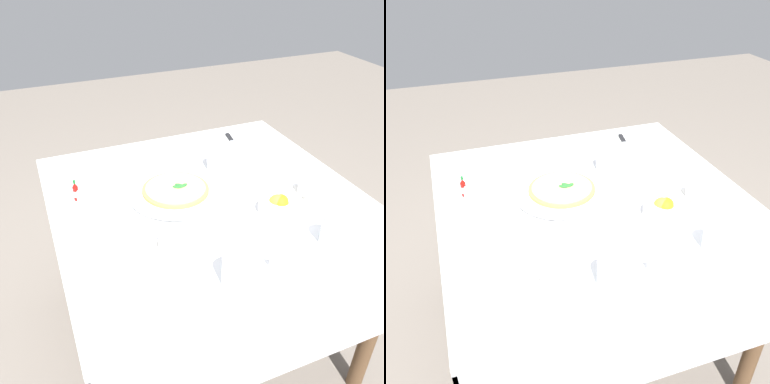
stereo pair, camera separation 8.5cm
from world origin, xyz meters
The scene contains 18 objects.
ground_plane centered at (0.00, 0.00, 0.00)m, with size 8.00×8.00×0.00m, color slate.
dining_table centered at (0.00, 0.00, 0.62)m, with size 1.12×1.12×0.75m.
pizza_plate centered at (-0.07, -0.10, 0.76)m, with size 0.36×0.36×0.02m.
pizza centered at (-0.07, -0.10, 0.78)m, with size 0.25×0.25×0.02m.
coffee_cup_near_left centered at (0.12, 0.35, 0.78)m, with size 0.13×0.13×0.07m.
coffee_cup_far_left centered at (0.23, -0.23, 0.78)m, with size 0.13×0.13×0.06m.
coffee_cup_right_edge centered at (-0.28, -0.33, 0.78)m, with size 0.13×0.13×0.07m.
coffee_cup_far_right centered at (0.36, -0.35, 0.78)m, with size 0.13×0.13×0.06m.
water_glass_left_edge centered at (0.38, 0.25, 0.80)m, with size 0.07×0.07×0.10m.
water_glass_center_back centered at (-0.19, 0.12, 0.80)m, with size 0.07×0.07×0.10m.
water_glass_near_right centered at (0.43, -0.12, 0.81)m, with size 0.07×0.07×0.12m.
napkin_folded centered at (-0.35, 0.28, 0.76)m, with size 0.25×0.18×0.02m.
dinner_knife centered at (-0.35, 0.28, 0.78)m, with size 0.20×0.05×0.01m.
citrus_bowl centered at (0.17, 0.19, 0.78)m, with size 0.15×0.15×0.07m.
hot_sauce_bottle centered at (-0.18, -0.45, 0.79)m, with size 0.02×0.02×0.08m.
salt_shaker centered at (-0.15, -0.44, 0.78)m, with size 0.03×0.03×0.06m.
pepper_shaker centered at (-0.21, -0.46, 0.78)m, with size 0.03×0.03×0.06m.
menu_card centered at (0.43, 0.05, 0.78)m, with size 0.05×0.08×0.06m.
Camera 2 is at (1.20, -0.48, 1.61)m, focal length 39.27 mm.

